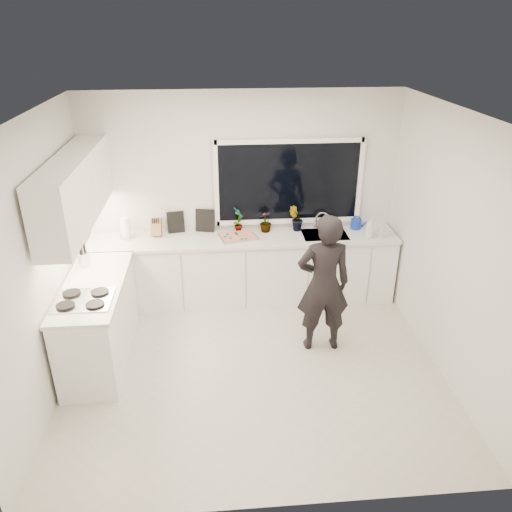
{
  "coord_description": "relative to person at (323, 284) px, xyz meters",
  "views": [
    {
      "loc": [
        -0.35,
        -4.4,
        3.46
      ],
      "look_at": [
        0.07,
        0.4,
        1.15
      ],
      "focal_mm": 35.0,
      "sensor_mm": 36.0,
      "label": 1
    }
  ],
  "objects": [
    {
      "name": "soap_bottles",
      "position": [
        0.84,
        0.98,
        0.23
      ],
      "size": [
        0.29,
        0.13,
        0.29
      ],
      "color": "#D8BF66",
      "rests_on": "countertop_back"
    },
    {
      "name": "wall_back",
      "position": [
        -0.8,
        1.44,
        0.53
      ],
      "size": [
        4.0,
        0.02,
        2.7
      ],
      "primitive_type": "cube",
      "color": "white",
      "rests_on": "ground"
    },
    {
      "name": "sink",
      "position": [
        0.25,
        1.13,
        0.05
      ],
      "size": [
        0.58,
        0.42,
        0.14
      ],
      "primitive_type": "cube",
      "color": "silver",
      "rests_on": "countertop_back"
    },
    {
      "name": "upper_cabinets",
      "position": [
        -2.59,
        0.38,
        1.03
      ],
      "size": [
        0.34,
        2.1,
        0.7
      ],
      "primitive_type": "cube",
      "color": "white",
      "rests_on": "wall_left"
    },
    {
      "name": "faucet",
      "position": [
        0.25,
        1.33,
        0.21
      ],
      "size": [
        0.03,
        0.03,
        0.22
      ],
      "primitive_type": "cylinder",
      "color": "silver",
      "rests_on": "countertop_back"
    },
    {
      "name": "watering_can",
      "position": [
        0.7,
        1.29,
        0.17
      ],
      "size": [
        0.17,
        0.17,
        0.13
      ],
      "primitive_type": "cylinder",
      "rotation": [
        0.0,
        0.0,
        -0.24
      ],
      "color": "#132FB5",
      "rests_on": "countertop_back"
    },
    {
      "name": "utensil_crock",
      "position": [
        -2.65,
        0.48,
        0.18
      ],
      "size": [
        0.14,
        0.14,
        0.16
      ],
      "primitive_type": "cylinder",
      "rotation": [
        0.0,
        0.0,
        -0.08
      ],
      "color": "#B7B7BC",
      "rests_on": "countertop_left"
    },
    {
      "name": "floor",
      "position": [
        -0.8,
        -0.32,
        -0.83
      ],
      "size": [
        4.0,
        3.5,
        0.02
      ],
      "primitive_type": "cube",
      "color": "beige",
      "rests_on": "ground"
    },
    {
      "name": "picture_frame_large",
      "position": [
        -1.67,
        1.37,
        0.24
      ],
      "size": [
        0.22,
        0.06,
        0.28
      ],
      "primitive_type": "cube",
      "rotation": [
        0.0,
        0.0,
        0.18
      ],
      "color": "black",
      "rests_on": "countertop_back"
    },
    {
      "name": "stovetop",
      "position": [
        -2.49,
        -0.32,
        0.12
      ],
      "size": [
        0.56,
        0.48,
        0.03
      ],
      "primitive_type": "cube",
      "color": "black",
      "rests_on": "countertop_left"
    },
    {
      "name": "pizza",
      "position": [
        -0.88,
        1.1,
        0.14
      ],
      "size": [
        0.48,
        0.39,
        0.01
      ],
      "primitive_type": "cube",
      "rotation": [
        0.0,
        0.0,
        0.23
      ],
      "color": "red",
      "rests_on": "pizza_tray"
    },
    {
      "name": "countertop_back",
      "position": [
        -0.8,
        1.12,
        0.08
      ],
      "size": [
        3.94,
        0.62,
        0.04
      ],
      "primitive_type": "cube",
      "color": "silver",
      "rests_on": "base_cabinets_back"
    },
    {
      "name": "window",
      "position": [
        -0.2,
        1.41,
        0.73
      ],
      "size": [
        1.8,
        0.02,
        1.0
      ],
      "primitive_type": "cube",
      "color": "black",
      "rests_on": "wall_back"
    },
    {
      "name": "picture_frame_small",
      "position": [
        -1.29,
        1.37,
        0.25
      ],
      "size": [
        0.25,
        0.08,
        0.3
      ],
      "primitive_type": "cube",
      "rotation": [
        0.0,
        0.0,
        -0.23
      ],
      "color": "black",
      "rests_on": "countertop_back"
    },
    {
      "name": "base_cabinets_left",
      "position": [
        -2.47,
        0.03,
        -0.38
      ],
      "size": [
        0.58,
        1.6,
        0.88
      ],
      "primitive_type": "cube",
      "color": "white",
      "rests_on": "floor"
    },
    {
      "name": "wall_right",
      "position": [
        1.21,
        -0.32,
        0.53
      ],
      "size": [
        0.02,
        3.5,
        2.7
      ],
      "primitive_type": "cube",
      "color": "white",
      "rests_on": "ground"
    },
    {
      "name": "knife_block",
      "position": [
        -1.91,
        1.27,
        0.21
      ],
      "size": [
        0.14,
        0.11,
        0.22
      ],
      "primitive_type": "cube",
      "rotation": [
        0.0,
        0.0,
        -0.11
      ],
      "color": "olive",
      "rests_on": "countertop_back"
    },
    {
      "name": "pizza_tray",
      "position": [
        -0.88,
        1.1,
        0.12
      ],
      "size": [
        0.52,
        0.44,
        0.03
      ],
      "primitive_type": "cube",
      "rotation": [
        0.0,
        0.0,
        0.23
      ],
      "color": "silver",
      "rests_on": "countertop_back"
    },
    {
      "name": "countertop_left",
      "position": [
        -2.47,
        0.03,
        0.08
      ],
      "size": [
        0.62,
        1.6,
        0.04
      ],
      "primitive_type": "cube",
      "color": "silver",
      "rests_on": "base_cabinets_left"
    },
    {
      "name": "person",
      "position": [
        0.0,
        0.0,
        0.0
      ],
      "size": [
        0.6,
        0.39,
        1.63
      ],
      "primitive_type": "imported",
      "rotation": [
        0.0,
        0.0,
        3.15
      ],
      "color": "black",
      "rests_on": "floor"
    },
    {
      "name": "wall_left",
      "position": [
        -2.81,
        -0.32,
        0.53
      ],
      "size": [
        0.02,
        3.5,
        2.7
      ],
      "primitive_type": "cube",
      "color": "white",
      "rests_on": "ground"
    },
    {
      "name": "paper_towel_roll",
      "position": [
        -2.29,
        1.23,
        0.23
      ],
      "size": [
        0.14,
        0.14,
        0.26
      ],
      "primitive_type": "cylinder",
      "rotation": [
        0.0,
        0.0,
        -0.32
      ],
      "color": "white",
      "rests_on": "countertop_back"
    },
    {
      "name": "ceiling",
      "position": [
        -0.8,
        -0.32,
        1.89
      ],
      "size": [
        4.0,
        3.5,
        0.02
      ],
      "primitive_type": "cube",
      "color": "white",
      "rests_on": "wall_back"
    },
    {
      "name": "herb_plants",
      "position": [
        -0.47,
        1.29,
        0.26
      ],
      "size": [
        0.93,
        0.21,
        0.34
      ],
      "color": "#26662D",
      "rests_on": "countertop_back"
    },
    {
      "name": "base_cabinets_back",
      "position": [
        -0.8,
        1.13,
        -0.38
      ],
      "size": [
        3.92,
        0.58,
        0.88
      ],
      "primitive_type": "cube",
      "color": "white",
      "rests_on": "floor"
    }
  ]
}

